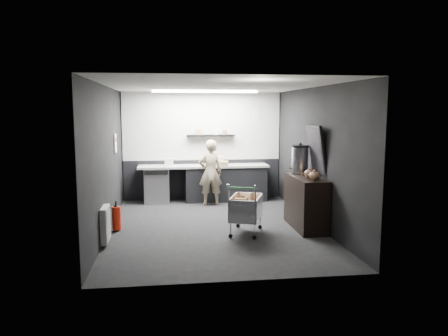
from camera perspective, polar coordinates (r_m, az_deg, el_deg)
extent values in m
plane|color=black|center=(8.58, -1.27, -7.66)|extent=(5.50, 5.50, 0.00)
plane|color=silver|center=(8.28, -1.33, 10.67)|extent=(5.50, 5.50, 0.00)
plane|color=black|center=(11.05, -2.85, 2.90)|extent=(5.50, 0.00, 5.50)
plane|color=black|center=(5.62, 1.75, -1.71)|extent=(5.50, 0.00, 5.50)
plane|color=black|center=(8.35, -15.08, 1.10)|extent=(0.00, 5.50, 5.50)
plane|color=black|center=(8.76, 11.82, 1.51)|extent=(0.00, 5.50, 5.50)
cube|color=beige|center=(11.00, -2.85, 5.49)|extent=(3.95, 0.02, 1.70)
cube|color=black|center=(11.13, -2.81, -1.48)|extent=(3.95, 0.02, 1.00)
cube|color=black|center=(10.92, -1.75, 4.27)|extent=(1.20, 0.22, 0.04)
cylinder|color=silver|center=(11.18, 4.36, 7.05)|extent=(0.20, 0.03, 0.20)
cube|color=white|center=(9.61, -14.00, 3.17)|extent=(0.02, 0.30, 0.40)
cube|color=red|center=(9.61, -13.98, 3.58)|extent=(0.02, 0.22, 0.10)
cube|color=silver|center=(7.64, -15.25, -7.13)|extent=(0.10, 0.50, 0.60)
cube|color=white|center=(10.12, -2.47, 9.95)|extent=(2.40, 0.20, 0.04)
cube|color=black|center=(10.90, 0.21, -2.06)|extent=(2.00, 0.56, 0.85)
cube|color=#A2A29E|center=(10.77, -2.69, 0.23)|extent=(3.20, 0.60, 0.05)
cube|color=#9EA0A5|center=(10.80, -8.76, -2.24)|extent=(0.60, 0.58, 0.85)
cube|color=black|center=(10.45, -8.84, -0.60)|extent=(0.56, 0.02, 0.10)
imported|color=beige|center=(10.35, -1.80, -0.59)|extent=(0.59, 0.41, 1.56)
cube|color=silver|center=(8.07, 2.88, -6.54)|extent=(0.75, 0.91, 0.02)
cube|color=silver|center=(7.98, 1.16, -5.23)|extent=(0.29, 0.74, 0.42)
cube|color=silver|center=(8.07, 4.60, -5.11)|extent=(0.29, 0.74, 0.42)
cube|color=silver|center=(7.65, 3.41, -5.80)|extent=(0.48, 0.19, 0.42)
cube|color=silver|center=(8.39, 2.42, -4.59)|extent=(0.48, 0.19, 0.42)
cylinder|color=silver|center=(7.73, 1.77, -8.17)|extent=(0.02, 0.02, 0.28)
cylinder|color=silver|center=(7.81, 4.91, -8.03)|extent=(0.02, 0.02, 0.28)
cylinder|color=silver|center=(8.40, 0.99, -6.87)|extent=(0.02, 0.02, 0.28)
cylinder|color=silver|center=(8.47, 3.88, -6.76)|extent=(0.02, 0.02, 0.28)
cylinder|color=#217C37|center=(7.50, 3.52, -2.64)|extent=(0.49, 0.21, 0.03)
cube|color=brown|center=(8.09, 2.00, -5.15)|extent=(0.30, 0.34, 0.35)
cube|color=brown|center=(7.94, 3.96, -5.54)|extent=(0.28, 0.31, 0.31)
cylinder|color=black|center=(7.76, 1.77, -9.02)|extent=(0.08, 0.05, 0.07)
cylinder|color=black|center=(8.43, 0.99, -7.66)|extent=(0.08, 0.05, 0.07)
cylinder|color=black|center=(7.84, 4.90, -8.88)|extent=(0.08, 0.05, 0.07)
cylinder|color=black|center=(8.50, 3.87, -7.55)|extent=(0.08, 0.05, 0.07)
cube|color=black|center=(8.52, 10.64, -4.45)|extent=(0.50, 1.32, 0.99)
cylinder|color=silver|center=(8.81, 9.88, 1.04)|extent=(0.33, 0.33, 0.51)
cylinder|color=black|center=(8.79, 9.92, 2.83)|extent=(0.33, 0.33, 0.04)
sphere|color=black|center=(8.78, 9.92, 3.11)|extent=(0.06, 0.06, 0.06)
ellipsoid|color=brown|center=(8.27, 11.10, -0.73)|extent=(0.20, 0.20, 0.16)
ellipsoid|color=brown|center=(8.01, 11.72, -1.01)|extent=(0.20, 0.20, 0.16)
cube|color=black|center=(8.49, 12.02, 2.24)|extent=(0.22, 0.77, 0.98)
cube|color=black|center=(8.49, 11.86, 2.24)|extent=(0.16, 0.66, 0.85)
cylinder|color=red|center=(8.45, -13.87, -6.37)|extent=(0.16, 0.16, 0.44)
cone|color=black|center=(8.40, -13.92, -4.74)|extent=(0.11, 0.11, 0.07)
cylinder|color=black|center=(8.39, -13.93, -4.44)|extent=(0.03, 0.03, 0.07)
cube|color=#93714E|center=(10.75, -0.84, 0.63)|extent=(0.57, 0.48, 0.10)
cylinder|color=white|center=(10.79, -0.54, 0.98)|extent=(0.22, 0.22, 0.22)
cube|color=silver|center=(10.67, -7.19, 0.74)|extent=(0.21, 0.17, 0.18)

